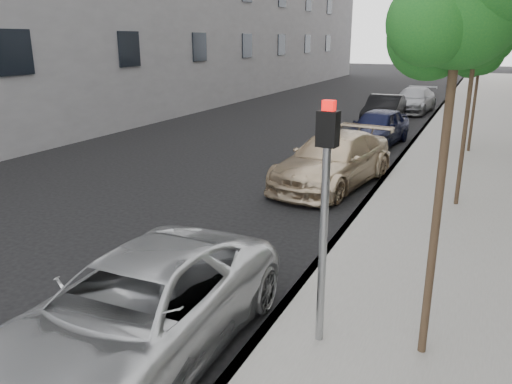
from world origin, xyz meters
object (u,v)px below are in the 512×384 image
Objects in this scene: tree_mid at (478,40)px; sedan_blue at (378,127)px; signal_pole at (325,198)px; minivan at (137,312)px; tree_far at (482,52)px; suv at (333,160)px; tree_near at (463,8)px; sedan_black at (384,110)px; sedan_rear at (414,100)px.

sedan_blue is (-3.33, 6.85, -3.22)m from tree_mid.
tree_mid reaches higher than signal_pole.
tree_far is at bearing 76.24° from minivan.
suv reaches higher than minivan.
tree_near is 6.51m from tree_mid.
sedan_black is at bearing 102.42° from tree_near.
minivan is 14.81m from sedan_blue.
suv is at bearing 109.52° from signal_pole.
tree_near is 18.87m from sedan_black.
sedan_black is (-2.69, 18.39, -1.40)m from signal_pole.
suv is 1.07× the size of sedan_rear.
sedan_blue is 4.80m from sedan_black.
sedan_blue is (-2.03, 13.64, -1.40)m from signal_pole.
tree_mid is at bearing -90.00° from tree_far.
signal_pole reaches higher than sedan_blue.
signal_pole is 13.86m from sedan_blue.
tree_far reaches higher than sedan_blue.
tree_mid is 0.99× the size of sedan_rear.
sedan_black is (-0.66, 10.79, -0.01)m from suv.
tree_mid is 7.14m from signal_pole.
tree_near reaches higher than sedan_rear.
tree_mid is 1.08× the size of sedan_black.
sedan_blue is (0.00, 6.04, -0.02)m from suv.
tree_far is at bearing 90.00° from tree_mid.
sedan_black is at bearing 128.00° from tree_far.
sedan_rear is (-3.33, 23.15, -3.57)m from tree_near.
suv is (0.00, 8.77, 0.04)m from minivan.
tree_near is 2.52m from signal_pole.
tree_far is at bearing -66.86° from sedan_rear.
sedan_black is at bearing -92.47° from sedan_rear.
tree_mid reaches higher than sedan_black.
suv is (-3.33, -5.69, -2.80)m from tree_far.
tree_near is at bearing -90.00° from tree_far.
sedan_blue is at bearing 99.60° from suv.
suv is at bearing 166.32° from tree_mid.
tree_far is 7.06m from sedan_black.
sedan_black is (-3.99, 5.10, -2.82)m from tree_far.
tree_far reaches higher than minivan.
signal_pole is 0.65× the size of minivan.
sedan_black is (-0.66, 19.56, 0.03)m from minivan.
signal_pole is at bearing -65.45° from suv.
minivan is 1.18× the size of sedan_blue.
tree_far is at bearing 69.28° from suv.
tree_mid is 1.12× the size of sedan_blue.
sedan_blue is (-3.33, 13.35, -3.55)m from tree_near.
sedan_blue is at bearing 103.99° from tree_near.
sedan_black is (-0.66, 4.75, 0.00)m from sedan_blue.
minivan is (-2.03, -1.17, -1.43)m from signal_pole.
signal_pole is at bearing -95.58° from tree_far.
sedan_black reaches higher than sedan_rear.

